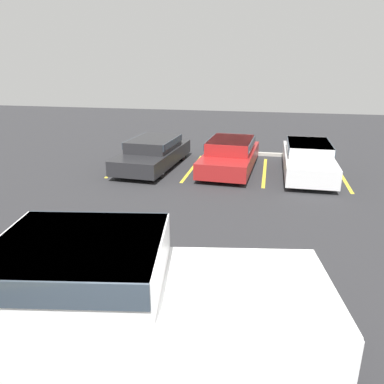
% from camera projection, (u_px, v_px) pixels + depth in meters
% --- Properties ---
extents(stall_stripe_a, '(0.12, 4.14, 0.01)m').
position_uv_depth(stall_stripe_a, '(126.00, 164.00, 15.74)').
color(stall_stripe_a, yellow).
rests_on(stall_stripe_a, ground_plane).
extents(stall_stripe_b, '(0.12, 4.14, 0.01)m').
position_uv_depth(stall_stripe_b, '(193.00, 168.00, 15.18)').
color(stall_stripe_b, yellow).
rests_on(stall_stripe_b, ground_plane).
extents(stall_stripe_c, '(0.12, 4.14, 0.01)m').
position_uv_depth(stall_stripe_c, '(265.00, 172.00, 14.63)').
color(stall_stripe_c, yellow).
rests_on(stall_stripe_c, ground_plane).
extents(stall_stripe_d, '(0.12, 4.14, 0.01)m').
position_uv_depth(stall_stripe_d, '(342.00, 176.00, 14.08)').
color(stall_stripe_d, yellow).
rests_on(stall_stripe_d, ground_plane).
extents(pickup_truck, '(6.44, 3.10, 1.85)m').
position_uv_depth(pickup_truck, '(108.00, 301.00, 5.19)').
color(pickup_truck, white).
rests_on(pickup_truck, ground_plane).
extents(parked_sedan_a, '(2.11, 4.72, 1.18)m').
position_uv_depth(parked_sedan_a, '(153.00, 152.00, 15.09)').
color(parked_sedan_a, '#232326').
rests_on(parked_sedan_a, ground_plane).
extents(parked_sedan_b, '(2.07, 4.55, 1.22)m').
position_uv_depth(parked_sedan_b, '(230.00, 154.00, 14.70)').
color(parked_sedan_b, maroon).
rests_on(parked_sedan_b, ground_plane).
extents(parked_sedan_c, '(1.71, 4.63, 1.23)m').
position_uv_depth(parked_sedan_c, '(308.00, 158.00, 14.06)').
color(parked_sedan_c, silver).
rests_on(parked_sedan_c, ground_plane).
extents(wheel_stop_curb, '(1.72, 0.20, 0.14)m').
position_uv_depth(wheel_stop_curb, '(266.00, 154.00, 17.12)').
color(wheel_stop_curb, '#B7B2A8').
rests_on(wheel_stop_curb, ground_plane).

